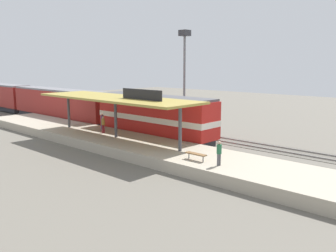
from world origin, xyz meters
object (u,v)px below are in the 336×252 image
(platform_bench, at_px, (196,154))
(locomotive, at_px, (154,117))
(passenger_carriage_front, at_px, (60,104))
(freight_car, at_px, (147,112))
(person_walking, at_px, (219,152))
(person_boarding, at_px, (103,124))
(light_mast, at_px, (185,58))
(person_waiting, at_px, (102,120))

(platform_bench, bearing_deg, locomotive, 59.54)
(passenger_carriage_front, xyz_separation_m, freight_car, (4.60, -12.15, -0.34))
(locomotive, bearing_deg, freight_car, 51.84)
(freight_car, xyz_separation_m, person_walking, (-10.65, -18.09, -0.12))
(passenger_carriage_front, xyz_separation_m, person_boarding, (-4.16, -14.95, -0.46))
(light_mast, bearing_deg, person_waiting, 168.29)
(locomotive, height_order, person_walking, locomotive)
(platform_bench, distance_m, light_mast, 20.09)
(light_mast, distance_m, person_walking, 21.32)
(locomotive, xyz_separation_m, passenger_carriage_front, (0.00, 18.00, -0.10))
(person_waiting, distance_m, person_boarding, 2.14)
(passenger_carriage_front, distance_m, person_waiting, 13.52)
(passenger_carriage_front, bearing_deg, person_walking, -101.32)
(passenger_carriage_front, relative_size, person_walking, 11.70)
(platform_bench, distance_m, person_waiting, 15.33)
(passenger_carriage_front, relative_size, person_waiting, 11.70)
(person_walking, bearing_deg, locomotive, 63.68)
(person_boarding, bearing_deg, locomotive, -36.22)
(passenger_carriage_front, bearing_deg, locomotive, -90.00)
(person_walking, bearing_deg, freight_car, 59.51)
(person_waiting, bearing_deg, light_mast, -11.71)
(platform_bench, relative_size, light_mast, 0.15)
(person_walking, bearing_deg, passenger_carriage_front, 78.68)
(passenger_carriage_front, xyz_separation_m, light_mast, (7.80, -15.42, 6.08))
(locomotive, distance_m, person_walking, 13.66)
(locomotive, bearing_deg, light_mast, 18.31)
(person_waiting, bearing_deg, platform_bench, -101.50)
(locomotive, relative_size, person_boarding, 8.44)
(locomotive, distance_m, person_waiting, 5.67)
(person_waiting, xyz_separation_m, person_boarding, (-1.22, -1.76, 0.00))
(locomotive, height_order, person_boarding, locomotive)
(platform_bench, distance_m, passenger_carriage_front, 28.85)
(passenger_carriage_front, height_order, light_mast, light_mast)
(passenger_carriage_front, distance_m, light_mast, 18.32)
(person_waiting, relative_size, person_boarding, 1.00)
(locomotive, distance_m, passenger_carriage_front, 18.00)
(person_waiting, bearing_deg, locomotive, -58.51)
(passenger_carriage_front, relative_size, freight_car, 1.67)
(locomotive, relative_size, freight_car, 1.20)
(light_mast, height_order, person_boarding, light_mast)
(locomotive, height_order, passenger_carriage_front, locomotive)
(passenger_carriage_front, distance_m, person_boarding, 15.53)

